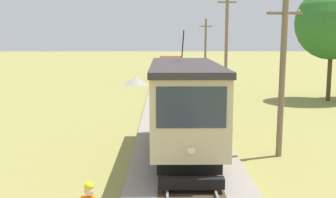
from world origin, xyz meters
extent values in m
cube|color=beige|center=(0.00, 12.33, 2.30)|extent=(2.50, 8.00, 2.60)
cube|color=#383333|center=(0.00, 12.33, 3.71)|extent=(2.60, 8.32, 0.22)
cube|color=black|center=(0.00, 12.33, 0.72)|extent=(2.10, 7.04, 0.44)
cube|color=#2D3842|center=(0.00, 8.32, 2.77)|extent=(2.10, 0.03, 1.25)
cube|color=#2D3842|center=(1.26, 12.33, 2.66)|extent=(0.02, 6.72, 1.04)
sphere|color=#F4EAB2|center=(0.00, 8.27, 1.45)|extent=(0.28, 0.28, 0.28)
cylinder|color=black|center=(0.00, 13.93, 4.52)|extent=(0.05, 1.67, 1.19)
cube|color=black|center=(0.00, 8.13, 0.50)|extent=(2.00, 0.36, 0.32)
cylinder|color=black|center=(0.00, 10.09, 0.72)|extent=(1.54, 0.80, 0.80)
cylinder|color=black|center=(0.00, 14.57, 0.72)|extent=(1.54, 0.80, 0.80)
cube|color=maroon|center=(0.00, 40.96, 1.78)|extent=(2.40, 5.20, 1.70)
cube|color=black|center=(0.00, 40.96, 0.70)|extent=(2.02, 4.78, 0.38)
cylinder|color=black|center=(0.00, 39.40, 0.70)|extent=(1.54, 0.76, 0.76)
cylinder|color=black|center=(0.00, 42.52, 0.70)|extent=(1.54, 0.76, 0.76)
cylinder|color=#7A664C|center=(3.90, 12.56, 3.27)|extent=(0.24, 0.40, 6.54)
cube|color=#7A664C|center=(3.90, 12.56, 5.75)|extent=(1.40, 0.10, 0.10)
cylinder|color=silver|center=(3.35, 12.56, 5.85)|extent=(0.08, 0.08, 0.10)
cylinder|color=silver|center=(4.45, 12.56, 5.85)|extent=(0.08, 0.08, 0.10)
cylinder|color=#7A664C|center=(3.90, 27.49, 4.17)|extent=(0.24, 0.41, 8.35)
cube|color=#7A664C|center=(3.90, 27.49, 7.34)|extent=(1.40, 0.10, 0.10)
cylinder|color=silver|center=(3.35, 27.49, 7.44)|extent=(0.08, 0.08, 0.10)
cylinder|color=silver|center=(4.45, 27.49, 7.44)|extent=(0.08, 0.08, 0.10)
cylinder|color=#7A664C|center=(3.90, 42.87, 3.38)|extent=(0.24, 0.57, 6.76)
cube|color=#7A664C|center=(3.90, 42.87, 5.94)|extent=(1.40, 0.10, 0.10)
cylinder|color=silver|center=(3.35, 42.87, 6.04)|extent=(0.08, 0.08, 0.10)
cylinder|color=silver|center=(4.45, 42.87, 6.04)|extent=(0.08, 0.08, 0.10)
cone|color=#9E998E|center=(-3.58, 37.77, 0.44)|extent=(2.42, 2.42, 0.88)
sphere|color=beige|center=(-2.44, 4.69, 1.58)|extent=(0.22, 0.22, 0.22)
sphere|color=yellow|center=(-2.44, 4.69, 1.68)|extent=(0.21, 0.21, 0.21)
cylinder|color=#4C3823|center=(11.69, 27.27, 1.90)|extent=(0.32, 0.32, 3.80)
sphere|color=#2D6B28|center=(11.69, 27.27, 5.83)|extent=(5.44, 5.44, 5.44)
camera|label=1|loc=(-0.84, -3.89, 4.88)|focal=44.61mm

